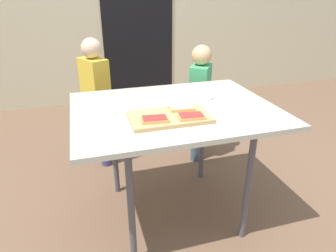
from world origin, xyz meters
The scene contains 11 objects.
ground_plane centered at (0.00, 0.00, 0.00)m, with size 16.00×16.00×0.00m, color brown.
house_wall_back centered at (0.00, 2.47, 1.25)m, with size 8.00×0.20×2.50m, color beige.
house_door centered at (0.27, 2.37, 1.00)m, with size 0.90×0.02×2.00m, color black.
dining_table centered at (0.00, 0.00, 0.70)m, with size 1.17×0.89×0.76m.
cutting_board centered at (-0.08, -0.15, 0.77)m, with size 0.42×0.25×0.02m, color tan.
pizza_slice_near_left centered at (-0.17, -0.20, 0.79)m, with size 0.14×0.10×0.02m.
pizza_slice_far_right centered at (0.01, -0.09, 0.79)m, with size 0.14×0.10×0.02m.
pizza_slice_near_right centered at (0.02, -0.22, 0.79)m, with size 0.14×0.10×0.02m.
plate_white_right centered at (0.21, 0.14, 0.77)m, with size 0.20×0.20×0.01m, color silver.
child_left centered at (-0.40, 0.81, 0.60)m, with size 0.23×0.28×1.06m.
child_right centered at (0.43, 0.65, 0.56)m, with size 0.25×0.28×0.99m.
Camera 1 is at (-0.50, -1.56, 1.39)m, focal length 32.25 mm.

